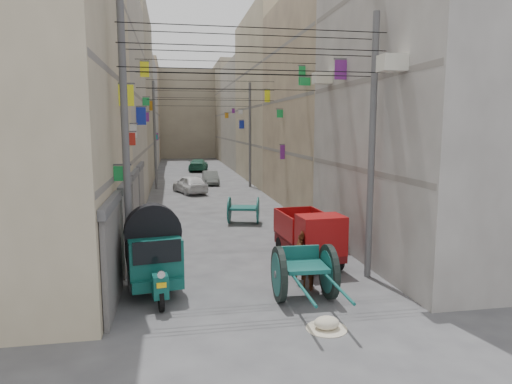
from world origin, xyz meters
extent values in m
cube|color=slate|center=(-4.12, 8.00, 3.20)|extent=(0.25, 9.80, 0.18)
cube|color=slate|center=(-4.12, 8.00, 6.20)|extent=(0.25, 9.80, 0.18)
cube|color=#ABA293|center=(-8.00, 19.00, 6.00)|extent=(8.00, 12.00, 12.00)
cube|color=slate|center=(-4.12, 19.00, 3.20)|extent=(0.25, 11.76, 0.18)
cube|color=slate|center=(-4.12, 19.00, 6.20)|extent=(0.25, 11.76, 0.18)
cube|color=slate|center=(-4.12, 19.00, 9.20)|extent=(0.25, 11.76, 0.18)
cube|color=#A0977E|center=(-8.00, 32.00, 7.00)|extent=(8.00, 14.00, 14.00)
cube|color=slate|center=(-4.12, 32.00, 3.20)|extent=(0.25, 13.72, 0.18)
cube|color=slate|center=(-4.12, 32.00, 6.20)|extent=(0.25, 13.72, 0.18)
cube|color=slate|center=(-4.12, 32.00, 9.20)|extent=(0.25, 13.72, 0.18)
cube|color=#ACA7A1|center=(-8.00, 46.00, 5.90)|extent=(8.00, 14.00, 11.80)
cube|color=slate|center=(-4.12, 46.00, 3.20)|extent=(0.25, 13.72, 0.18)
cube|color=slate|center=(-4.12, 46.00, 6.20)|extent=(0.25, 13.72, 0.18)
cube|color=slate|center=(-4.12, 46.00, 9.20)|extent=(0.25, 13.72, 0.18)
cube|color=tan|center=(-8.00, 59.00, 6.75)|extent=(8.00, 12.00, 13.50)
cube|color=slate|center=(-4.12, 59.00, 3.20)|extent=(0.25, 11.76, 0.18)
cube|color=slate|center=(-4.12, 59.00, 6.20)|extent=(0.25, 11.76, 0.18)
cube|color=slate|center=(-4.12, 59.00, 9.20)|extent=(0.25, 11.76, 0.18)
cube|color=#ACA7A1|center=(8.00, 8.00, 6.50)|extent=(8.00, 10.00, 13.00)
cube|color=slate|center=(4.12, 8.00, 3.20)|extent=(0.25, 9.80, 0.18)
cube|color=slate|center=(4.12, 8.00, 6.20)|extent=(0.25, 9.80, 0.18)
cube|color=tan|center=(8.00, 19.00, 6.00)|extent=(8.00, 12.00, 12.00)
cube|color=slate|center=(4.12, 19.00, 3.20)|extent=(0.25, 11.76, 0.18)
cube|color=slate|center=(4.12, 19.00, 6.20)|extent=(0.25, 11.76, 0.18)
cube|color=slate|center=(4.12, 19.00, 9.20)|extent=(0.25, 11.76, 0.18)
cube|color=#C1B192|center=(8.00, 32.00, 7.00)|extent=(8.00, 14.00, 14.00)
cube|color=slate|center=(4.12, 32.00, 3.20)|extent=(0.25, 13.72, 0.18)
cube|color=slate|center=(4.12, 32.00, 6.20)|extent=(0.25, 13.72, 0.18)
cube|color=slate|center=(4.12, 32.00, 9.20)|extent=(0.25, 13.72, 0.18)
cube|color=#ABA293|center=(8.00, 46.00, 5.90)|extent=(8.00, 14.00, 11.80)
cube|color=slate|center=(4.12, 46.00, 3.20)|extent=(0.25, 13.72, 0.18)
cube|color=slate|center=(4.12, 46.00, 6.20)|extent=(0.25, 13.72, 0.18)
cube|color=slate|center=(4.12, 46.00, 9.20)|extent=(0.25, 13.72, 0.18)
cube|color=#A0977E|center=(8.00, 59.00, 6.75)|extent=(8.00, 12.00, 13.50)
cube|color=slate|center=(4.12, 59.00, 3.20)|extent=(0.25, 11.76, 0.18)
cube|color=slate|center=(4.12, 59.00, 6.20)|extent=(0.25, 11.76, 0.18)
cube|color=slate|center=(4.12, 59.00, 9.20)|extent=(0.25, 11.76, 0.18)
cube|color=#A0977E|center=(0.00, 66.00, 6.50)|extent=(22.00, 10.00, 13.00)
cube|color=#4B4B50|center=(-3.92, 4.80, 1.30)|extent=(0.12, 3.00, 2.60)
cube|color=#545457|center=(-3.90, 4.80, 2.75)|extent=(0.18, 3.20, 0.25)
cube|color=#4B4B50|center=(-3.92, 8.50, 1.30)|extent=(0.12, 3.00, 2.60)
cube|color=#545457|center=(-3.90, 8.50, 2.75)|extent=(0.18, 3.20, 0.25)
cube|color=#4B4B50|center=(-3.92, 12.20, 1.30)|extent=(0.12, 3.00, 2.60)
cube|color=#545457|center=(-3.90, 12.20, 2.75)|extent=(0.18, 3.20, 0.25)
cube|color=#4B4B50|center=(-3.92, 16.00, 1.30)|extent=(0.12, 3.00, 2.60)
cube|color=#545457|center=(-3.90, 16.00, 2.75)|extent=(0.18, 3.20, 0.25)
cube|color=silver|center=(3.81, 34.28, 5.98)|extent=(0.38, 0.08, 0.41)
cube|color=#782486|center=(-3.86, 41.61, 3.62)|extent=(0.27, 0.08, 0.71)
cube|color=green|center=(-3.78, 6.43, 3.35)|extent=(0.44, 0.08, 0.42)
cube|color=#172BA5|center=(-3.77, 15.80, 5.17)|extent=(0.45, 0.08, 0.84)
cube|color=#C47E17|center=(3.79, 44.88, 5.91)|extent=(0.41, 0.08, 0.59)
cube|color=#AC2116|center=(-3.81, 9.76, 4.24)|extent=(0.38, 0.08, 0.44)
cube|color=#172BA5|center=(3.78, 33.54, 4.85)|extent=(0.43, 0.08, 0.72)
cube|color=#782486|center=(3.86, 39.62, 6.25)|extent=(0.28, 0.08, 0.44)
cube|color=#FDFD1C|center=(-3.76, 20.00, 7.85)|extent=(0.48, 0.08, 0.84)
cube|color=#0C8881|center=(-3.85, 38.07, 3.67)|extent=(0.31, 0.08, 0.44)
cube|color=green|center=(3.82, 19.02, 5.41)|extent=(0.35, 0.08, 0.45)
cube|color=#FDFD1C|center=(3.83, 22.65, 6.65)|extent=(0.34, 0.08, 0.79)
cube|color=silver|center=(-3.86, 12.02, 4.50)|extent=(0.28, 0.08, 0.52)
cube|color=#C47E17|center=(-3.86, 29.62, 6.26)|extent=(0.28, 0.08, 0.74)
cube|color=#782486|center=(3.87, 18.51, 3.22)|extent=(0.26, 0.08, 0.80)
cube|color=#FDFD1C|center=(3.83, 9.37, 6.69)|extent=(0.34, 0.08, 0.55)
cube|color=#FDFD1C|center=(-3.76, 8.55, 5.67)|extent=(0.47, 0.08, 0.67)
cube|color=green|center=(-3.80, 21.15, 6.14)|extent=(0.40, 0.08, 0.47)
cube|color=#782486|center=(-3.84, 21.66, 5.24)|extent=(0.32, 0.08, 0.55)
cube|color=green|center=(3.76, 13.74, 6.73)|extent=(0.47, 0.08, 0.35)
cube|color=green|center=(3.84, 14.58, 7.07)|extent=(0.32, 0.08, 0.89)
cube|color=#782486|center=(3.78, 9.29, 6.73)|extent=(0.44, 0.08, 0.69)
cube|color=green|center=(-4.06, 6.00, 3.00)|extent=(0.10, 3.20, 0.80)
cube|color=#AC2116|center=(-4.06, 15.00, 3.00)|extent=(0.10, 3.20, 0.80)
cube|color=#782486|center=(-4.06, 27.00, 3.00)|extent=(0.10, 3.20, 0.80)
cube|color=#AC2116|center=(-4.06, 39.00, 3.00)|extent=(0.10, 3.20, 0.80)
cube|color=#782486|center=(4.06, 6.00, 3.00)|extent=(0.10, 3.20, 0.80)
cube|color=#172BA5|center=(4.06, 15.00, 3.00)|extent=(0.10, 3.20, 0.80)
cube|color=#AC2116|center=(4.06, 27.00, 3.00)|extent=(0.10, 3.20, 0.80)
cube|color=#0C8881|center=(4.06, 39.00, 3.00)|extent=(0.10, 3.20, 0.80)
cube|color=beige|center=(3.65, 5.00, 6.40)|extent=(0.70, 0.55, 0.45)
cube|color=beige|center=(3.65, 11.00, 6.60)|extent=(0.70, 0.55, 0.45)
cylinder|color=#545457|center=(-3.60, 6.00, 4.00)|extent=(0.20, 0.20, 8.00)
cylinder|color=#545457|center=(3.60, 6.00, 4.00)|extent=(0.20, 0.20, 8.00)
cylinder|color=#545457|center=(-3.60, 28.00, 4.00)|extent=(0.20, 0.20, 8.00)
cylinder|color=#545457|center=(3.60, 28.00, 4.00)|extent=(0.20, 0.20, 8.00)
cylinder|color=black|center=(0.00, 5.50, 6.20)|extent=(7.40, 0.02, 0.02)
cylinder|color=black|center=(0.00, 5.50, 6.80)|extent=(7.40, 0.02, 0.02)
cylinder|color=black|center=(0.00, 5.50, 7.30)|extent=(7.40, 0.02, 0.02)
cylinder|color=black|center=(0.00, 6.50, 6.20)|extent=(7.40, 0.02, 0.02)
cylinder|color=black|center=(0.00, 6.50, 6.80)|extent=(7.40, 0.02, 0.02)
cylinder|color=black|center=(0.00, 6.50, 7.30)|extent=(7.40, 0.02, 0.02)
cylinder|color=black|center=(0.00, 12.00, 6.20)|extent=(7.40, 0.02, 0.02)
cylinder|color=black|center=(0.00, 12.00, 6.80)|extent=(7.40, 0.02, 0.02)
cylinder|color=black|center=(0.00, 12.00, 7.30)|extent=(7.40, 0.02, 0.02)
cylinder|color=black|center=(0.00, 20.00, 6.20)|extent=(7.40, 0.02, 0.02)
cylinder|color=black|center=(0.00, 20.00, 6.80)|extent=(7.40, 0.02, 0.02)
cylinder|color=black|center=(0.00, 20.00, 7.30)|extent=(7.40, 0.02, 0.02)
cylinder|color=black|center=(0.00, 28.00, 6.20)|extent=(7.40, 0.02, 0.02)
cylinder|color=black|center=(0.00, 28.00, 6.80)|extent=(7.40, 0.02, 0.02)
cylinder|color=black|center=(0.00, 28.00, 7.30)|extent=(7.40, 0.02, 0.02)
cylinder|color=black|center=(-2.73, 4.38, 0.31)|extent=(0.22, 0.62, 0.61)
cylinder|color=black|center=(-3.63, 6.34, 0.31)|extent=(0.22, 0.62, 0.61)
cylinder|color=black|center=(-2.44, 6.51, 0.31)|extent=(0.22, 0.62, 0.61)
cube|color=#0D4D44|center=(-2.94, 5.78, 0.52)|extent=(1.65, 2.25, 0.31)
cube|color=#0D4D44|center=(-2.74, 4.43, 0.65)|extent=(0.45, 0.54, 0.60)
cylinder|color=silver|center=(-2.70, 4.18, 1.04)|extent=(0.20, 0.08, 0.20)
cube|color=yellow|center=(-2.70, 4.16, 0.76)|extent=(0.24, 0.07, 0.13)
cube|color=#0D4D44|center=(-2.95, 5.83, 1.14)|extent=(1.68, 2.04, 1.04)
cube|color=black|center=(-2.80, 4.90, 1.42)|extent=(1.25, 0.25, 0.60)
cube|color=black|center=(-3.66, 5.73, 1.25)|extent=(0.24, 1.30, 0.71)
cube|color=black|center=(-2.23, 5.94, 1.25)|extent=(0.24, 1.30, 0.71)
cube|color=silver|center=(-2.80, 4.86, 0.60)|extent=(1.36, 0.26, 0.07)
cylinder|color=black|center=(0.39, 4.51, 0.75)|extent=(0.19, 1.50, 1.50)
cylinder|color=#12504A|center=(0.39, 4.51, 0.75)|extent=(0.21, 1.17, 1.17)
cylinder|color=#545457|center=(0.39, 4.51, 0.75)|extent=(0.24, 0.20, 0.19)
cylinder|color=black|center=(1.78, 4.49, 0.75)|extent=(0.19, 1.50, 1.50)
cylinder|color=#12504A|center=(1.78, 4.49, 0.75)|extent=(0.21, 1.17, 1.17)
cylinder|color=#545457|center=(1.78, 4.49, 0.75)|extent=(0.24, 0.20, 0.19)
cylinder|color=#545457|center=(1.08, 4.50, 0.75)|extent=(1.45, 0.12, 0.09)
cube|color=#12504A|center=(1.08, 4.50, 0.94)|extent=(1.15, 1.20, 0.11)
cube|color=#12504A|center=(1.10, 5.04, 1.18)|extent=(1.13, 0.11, 0.37)
cylinder|color=#12504A|center=(0.63, 3.17, 0.86)|extent=(0.13, 2.46, 0.07)
cylinder|color=#12504A|center=(1.48, 3.15, 0.86)|extent=(0.13, 2.46, 0.07)
cylinder|color=black|center=(1.63, 6.70, 0.33)|extent=(0.22, 0.67, 0.66)
cylinder|color=black|center=(1.48, 8.88, 0.33)|extent=(0.22, 0.67, 0.66)
cylinder|color=black|center=(2.92, 6.79, 0.33)|extent=(0.22, 0.67, 0.66)
cylinder|color=black|center=(2.77, 8.97, 0.33)|extent=(0.22, 0.67, 0.66)
cube|color=#580C0E|center=(2.20, 7.83, 0.55)|extent=(1.66, 3.37, 0.35)
cube|color=maroon|center=(2.28, 6.70, 1.24)|extent=(1.51, 1.14, 1.24)
cube|color=black|center=(2.31, 6.23, 1.34)|extent=(1.29, 0.15, 0.55)
cube|color=#580C0E|center=(2.16, 8.38, 0.81)|extent=(1.64, 2.28, 0.12)
cube|color=maroon|center=(1.44, 8.33, 1.24)|extent=(0.21, 2.18, 0.84)
cube|color=maroon|center=(2.89, 8.43, 1.24)|extent=(0.21, 2.18, 0.84)
cube|color=maroon|center=(2.09, 9.45, 1.24)|extent=(1.49, 0.16, 0.84)
cylinder|color=#12504A|center=(0.31, 14.74, 0.65)|extent=(0.39, 1.27, 1.30)
cylinder|color=#12504A|center=(1.67, 14.39, 0.65)|extent=(0.39, 1.27, 1.30)
cube|color=#12504A|center=(0.99, 14.56, 0.77)|extent=(1.48, 1.38, 0.10)
cylinder|color=#545457|center=(0.99, 14.56, 0.65)|extent=(1.42, 0.44, 0.08)
ellipsoid|color=beige|center=(1.09, 2.63, 0.15)|extent=(0.60, 0.48, 0.30)
imported|color=brown|center=(1.56, 5.70, 0.76)|extent=(0.90, 1.83, 1.51)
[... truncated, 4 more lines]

